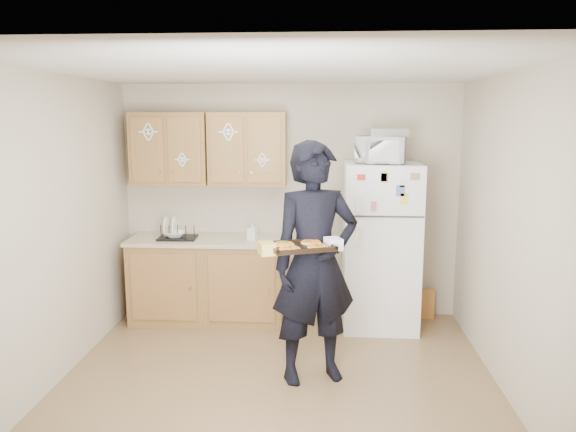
{
  "coord_description": "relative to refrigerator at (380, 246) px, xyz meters",
  "views": [
    {
      "loc": [
        0.36,
        -4.22,
        2.15
      ],
      "look_at": [
        0.06,
        0.45,
        1.33
      ],
      "focal_mm": 35.0,
      "sensor_mm": 36.0,
      "label": 1
    }
  ],
  "objects": [
    {
      "name": "floor",
      "position": [
        -0.95,
        -1.43,
        -0.85
      ],
      "size": [
        3.6,
        3.6,
        0.0
      ],
      "primitive_type": "plane",
      "color": "brown",
      "rests_on": "ground"
    },
    {
      "name": "ceiling",
      "position": [
        -0.95,
        -1.43,
        1.65
      ],
      "size": [
        3.6,
        3.6,
        0.0
      ],
      "primitive_type": "plane",
      "color": "silver",
      "rests_on": "wall_back"
    },
    {
      "name": "wall_back",
      "position": [
        -0.95,
        0.37,
        0.4
      ],
      "size": [
        3.6,
        0.04,
        2.5
      ],
      "primitive_type": "cube",
      "color": "#B9AC96",
      "rests_on": "floor"
    },
    {
      "name": "wall_front",
      "position": [
        -0.95,
        -3.23,
        0.4
      ],
      "size": [
        3.6,
        0.04,
        2.5
      ],
      "primitive_type": "cube",
      "color": "#B9AC96",
      "rests_on": "floor"
    },
    {
      "name": "wall_left",
      "position": [
        -2.75,
        -1.43,
        0.4
      ],
      "size": [
        0.04,
        3.6,
        2.5
      ],
      "primitive_type": "cube",
      "color": "#B9AC96",
      "rests_on": "floor"
    },
    {
      "name": "wall_right",
      "position": [
        0.85,
        -1.43,
        0.4
      ],
      "size": [
        0.04,
        3.6,
        2.5
      ],
      "primitive_type": "cube",
      "color": "#B9AC96",
      "rests_on": "floor"
    },
    {
      "name": "refrigerator",
      "position": [
        0.0,
        0.0,
        0.0
      ],
      "size": [
        0.75,
        0.7,
        1.7
      ],
      "primitive_type": "cube",
      "color": "white",
      "rests_on": "floor"
    },
    {
      "name": "base_cabinet",
      "position": [
        -1.8,
        0.05,
        -0.42
      ],
      "size": [
        1.6,
        0.6,
        0.86
      ],
      "primitive_type": "cube",
      "color": "brown",
      "rests_on": "floor"
    },
    {
      "name": "countertop",
      "position": [
        -1.8,
        0.05,
        0.03
      ],
      "size": [
        1.64,
        0.64,
        0.04
      ],
      "primitive_type": "cube",
      "color": "#C3B996",
      "rests_on": "base_cabinet"
    },
    {
      "name": "upper_cab_left",
      "position": [
        -2.2,
        0.18,
        0.98
      ],
      "size": [
        0.8,
        0.33,
        0.75
      ],
      "primitive_type": "cube",
      "color": "brown",
      "rests_on": "wall_back"
    },
    {
      "name": "upper_cab_right",
      "position": [
        -1.38,
        0.18,
        0.98
      ],
      "size": [
        0.8,
        0.33,
        0.75
      ],
      "primitive_type": "cube",
      "color": "brown",
      "rests_on": "wall_back"
    },
    {
      "name": "cereal_box",
      "position": [
        0.52,
        0.24,
        -0.69
      ],
      "size": [
        0.2,
        0.07,
        0.32
      ],
      "primitive_type": "cube",
      "color": "gold",
      "rests_on": "floor"
    },
    {
      "name": "person",
      "position": [
        -0.65,
        -1.25,
        0.14
      ],
      "size": [
        0.84,
        0.7,
        1.97
      ],
      "primitive_type": "imported",
      "rotation": [
        0.0,
        0.0,
        0.36
      ],
      "color": "black",
      "rests_on": "floor"
    },
    {
      "name": "baking_tray",
      "position": [
        -0.75,
        -1.53,
        0.33
      ],
      "size": [
        0.56,
        0.49,
        0.04
      ],
      "primitive_type": "cube",
      "rotation": [
        0.0,
        0.0,
        0.36
      ],
      "color": "black",
      "rests_on": "person"
    },
    {
      "name": "pizza_front_left",
      "position": [
        -0.83,
        -1.64,
        0.35
      ],
      "size": [
        0.16,
        0.16,
        0.02
      ],
      "primitive_type": "cylinder",
      "color": "orange",
      "rests_on": "baking_tray"
    },
    {
      "name": "pizza_front_right",
      "position": [
        -0.62,
        -1.56,
        0.35
      ],
      "size": [
        0.16,
        0.16,
        0.02
      ],
      "primitive_type": "cylinder",
      "color": "orange",
      "rests_on": "baking_tray"
    },
    {
      "name": "pizza_back_left",
      "position": [
        -0.89,
        -1.49,
        0.35
      ],
      "size": [
        0.16,
        0.16,
        0.02
      ],
      "primitive_type": "cylinder",
      "color": "orange",
      "rests_on": "baking_tray"
    },
    {
      "name": "pizza_back_right",
      "position": [
        -0.68,
        -1.42,
        0.35
      ],
      "size": [
        0.16,
        0.16,
        0.02
      ],
      "primitive_type": "cylinder",
      "color": "orange",
      "rests_on": "baking_tray"
    },
    {
      "name": "microwave",
      "position": [
        -0.03,
        -0.05,
        0.98
      ],
      "size": [
        0.53,
        0.41,
        0.27
      ],
      "primitive_type": "imported",
      "rotation": [
        0.0,
        0.0,
        -0.19
      ],
      "color": "white",
      "rests_on": "refrigerator"
    },
    {
      "name": "foil_pan",
      "position": [
        0.04,
        -0.02,
        1.15
      ],
      "size": [
        0.38,
        0.28,
        0.08
      ],
      "primitive_type": "cube",
      "rotation": [
        0.0,
        0.0,
        0.06
      ],
      "color": "silver",
      "rests_on": "microwave"
    },
    {
      "name": "dish_rack",
      "position": [
        -2.1,
        -0.0,
        0.13
      ],
      "size": [
        0.4,
        0.31,
        0.15
      ],
      "primitive_type": "cube",
      "rotation": [
        0.0,
        0.0,
        0.04
      ],
      "color": "black",
      "rests_on": "countertop"
    },
    {
      "name": "bowl",
      "position": [
        -2.13,
        -0.0,
        0.1
      ],
      "size": [
        0.25,
        0.25,
        0.05
      ],
      "primitive_type": "imported",
      "rotation": [
        0.0,
        0.0,
        0.15
      ],
      "color": "white",
      "rests_on": "dish_rack"
    },
    {
      "name": "soap_bottle",
      "position": [
        -1.32,
        -0.02,
        0.15
      ],
      "size": [
        0.11,
        0.11,
        0.2
      ],
      "primitive_type": "imported",
      "rotation": [
        0.0,
        0.0,
        -0.21
      ],
      "color": "white",
      "rests_on": "countertop"
    }
  ]
}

